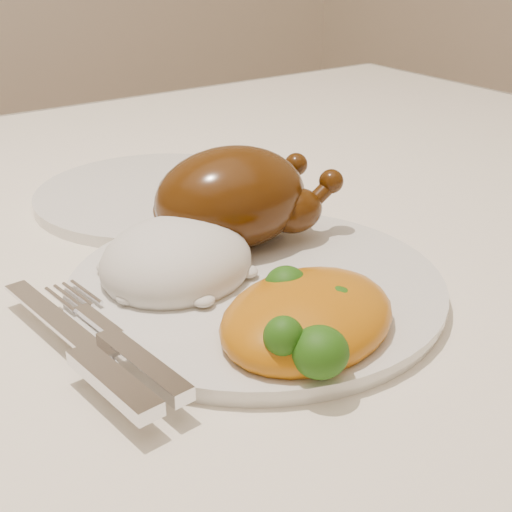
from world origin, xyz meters
TOP-DOWN VIEW (x-y plane):
  - dining_table at (0.00, 0.00)m, footprint 1.60×0.90m
  - tablecloth at (0.00, 0.00)m, footprint 1.73×1.03m
  - dinner_plate at (0.14, -0.13)m, footprint 0.30×0.30m
  - side_plate at (0.18, 0.08)m, footprint 0.30×0.30m
  - roast_chicken at (0.17, -0.07)m, footprint 0.16×0.11m
  - rice_mound at (0.10, -0.09)m, footprint 0.15×0.14m
  - mac_and_cheese at (0.13, -0.21)m, footprint 0.15×0.14m
  - cutlery at (0.01, -0.17)m, footprint 0.05×0.19m

SIDE VIEW (x-z plane):
  - dining_table at x=0.00m, z-range 0.29..1.05m
  - tablecloth at x=0.00m, z-range 0.65..0.83m
  - side_plate at x=0.18m, z-range 0.77..0.78m
  - dinner_plate at x=0.14m, z-range 0.77..0.78m
  - cutlery at x=0.01m, z-range 0.78..0.79m
  - mac_and_cheese at x=0.13m, z-range 0.77..0.81m
  - rice_mound at x=0.10m, z-range 0.76..0.82m
  - roast_chicken at x=0.17m, z-range 0.78..0.86m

